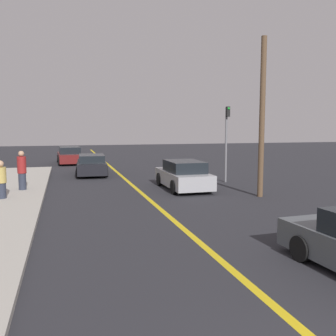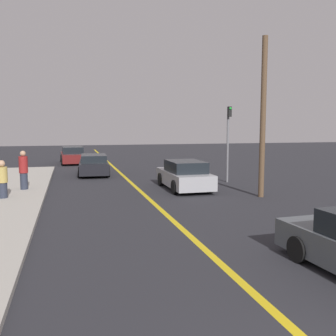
# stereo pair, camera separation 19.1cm
# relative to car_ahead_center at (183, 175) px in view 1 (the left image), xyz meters

# --- Properties ---
(road_center_line) EXTENTS (0.20, 60.00, 0.01)m
(road_center_line) POSITION_rel_car_ahead_center_xyz_m (-2.23, 2.81, -0.67)
(road_center_line) COLOR gold
(road_center_line) RESTS_ON ground_plane
(car_ahead_center) EXTENTS (1.93, 4.27, 1.41)m
(car_ahead_center) POSITION_rel_car_ahead_center_xyz_m (0.00, 0.00, 0.00)
(car_ahead_center) COLOR #9E9EA3
(car_ahead_center) RESTS_ON ground_plane
(car_far_distant) EXTENTS (2.05, 4.52, 1.30)m
(car_far_distant) POSITION_rel_car_ahead_center_xyz_m (-3.97, 6.69, -0.04)
(car_far_distant) COLOR black
(car_far_distant) RESTS_ON ground_plane
(car_parked_left_lot) EXTENTS (2.10, 4.70, 1.40)m
(car_parked_left_lot) POSITION_rel_car_ahead_center_xyz_m (-5.19, 14.54, -0.00)
(car_parked_left_lot) COLOR maroon
(car_parked_left_lot) RESTS_ON ground_plane
(pedestrian_near_curb) EXTENTS (0.43, 0.43, 1.56)m
(pedestrian_near_curb) POSITION_rel_car_ahead_center_xyz_m (-8.16, -1.02, 0.24)
(pedestrian_near_curb) COLOR #282D3D
(pedestrian_near_curb) RESTS_ON sidewalk_left
(pedestrian_mid_group) EXTENTS (0.40, 0.40, 1.81)m
(pedestrian_mid_group) POSITION_rel_car_ahead_center_xyz_m (-7.55, 1.01, 0.37)
(pedestrian_mid_group) COLOR #282D3D
(pedestrian_mid_group) RESTS_ON sidewalk_left
(traffic_light) EXTENTS (0.18, 0.40, 4.14)m
(traffic_light) POSITION_rel_car_ahead_center_xyz_m (2.97, 1.53, 1.86)
(traffic_light) COLOR slate
(traffic_light) RESTS_ON ground_plane
(utility_pole) EXTENTS (0.24, 0.24, 6.87)m
(utility_pole) POSITION_rel_car_ahead_center_xyz_m (2.63, -2.83, 2.76)
(utility_pole) COLOR brown
(utility_pole) RESTS_ON ground_plane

